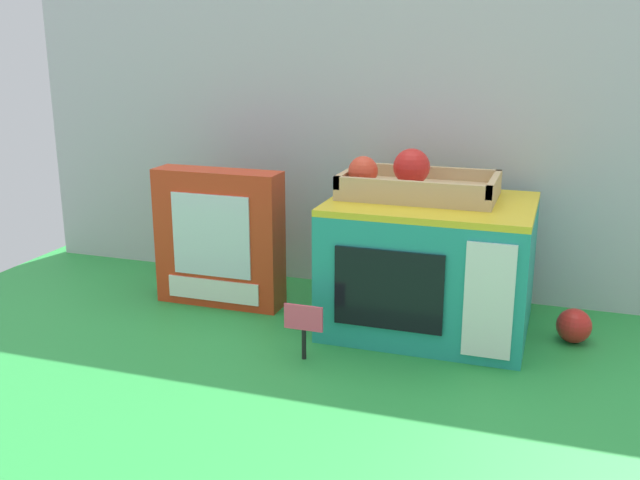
% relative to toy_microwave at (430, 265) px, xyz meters
% --- Properties ---
extents(ground_plane, '(1.70, 1.70, 0.00)m').
position_rel_toy_microwave_xyz_m(ground_plane, '(-0.18, -0.02, -0.13)').
color(ground_plane, green).
rests_on(ground_plane, ground).
extents(display_back_panel, '(1.61, 0.03, 0.65)m').
position_rel_toy_microwave_xyz_m(display_back_panel, '(-0.18, 0.21, 0.20)').
color(display_back_panel, '#B7BABF').
rests_on(display_back_panel, ground).
extents(toy_microwave, '(0.37, 0.29, 0.25)m').
position_rel_toy_microwave_xyz_m(toy_microwave, '(0.00, 0.00, 0.00)').
color(toy_microwave, teal).
rests_on(toy_microwave, ground).
extents(food_groups_crate, '(0.29, 0.17, 0.09)m').
position_rel_toy_microwave_xyz_m(food_groups_crate, '(-0.04, 0.02, 0.15)').
color(food_groups_crate, tan).
rests_on(food_groups_crate, toy_microwave).
extents(cookie_set_box, '(0.27, 0.07, 0.28)m').
position_rel_toy_microwave_xyz_m(cookie_set_box, '(-0.44, -0.01, 0.02)').
color(cookie_set_box, red).
rests_on(cookie_set_box, ground).
extents(price_sign, '(0.07, 0.01, 0.10)m').
position_rel_toy_microwave_xyz_m(price_sign, '(-0.17, -0.21, -0.06)').
color(price_sign, black).
rests_on(price_sign, ground).
extents(loose_toy_apple, '(0.06, 0.06, 0.06)m').
position_rel_toy_microwave_xyz_m(loose_toy_apple, '(0.27, 0.01, -0.09)').
color(loose_toy_apple, red).
rests_on(loose_toy_apple, ground).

